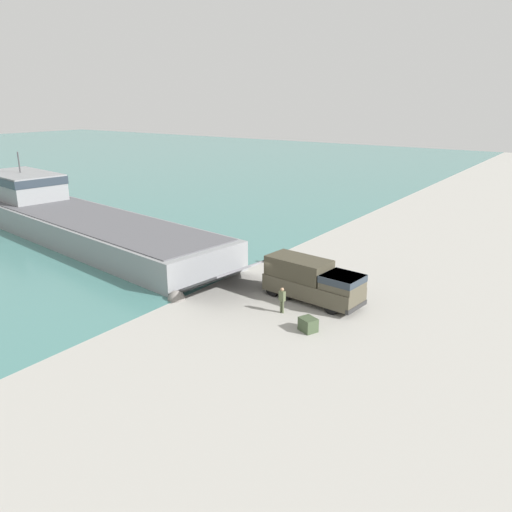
{
  "coord_description": "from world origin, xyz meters",
  "views": [
    {
      "loc": [
        -28.08,
        -19.82,
        13.68
      ],
      "look_at": [
        1.45,
        0.99,
        2.24
      ],
      "focal_mm": 35.0,
      "sensor_mm": 36.0,
      "label": 1
    }
  ],
  "objects_px": {
    "soldier_on_ramp": "(282,298)",
    "landing_craft": "(68,216)",
    "military_truck": "(313,281)",
    "cargo_crate": "(308,324)",
    "mooring_bollard": "(268,258)"
  },
  "relations": [
    {
      "from": "military_truck",
      "to": "cargo_crate",
      "type": "distance_m",
      "value": 4.96
    },
    {
      "from": "soldier_on_ramp",
      "to": "cargo_crate",
      "type": "distance_m",
      "value": 3.17
    },
    {
      "from": "landing_craft",
      "to": "cargo_crate",
      "type": "height_order",
      "value": "landing_craft"
    },
    {
      "from": "soldier_on_ramp",
      "to": "cargo_crate",
      "type": "relative_size",
      "value": 1.74
    },
    {
      "from": "landing_craft",
      "to": "mooring_bollard",
      "type": "bearing_deg",
      "value": -73.03
    },
    {
      "from": "military_truck",
      "to": "mooring_bollard",
      "type": "bearing_deg",
      "value": 148.99
    },
    {
      "from": "landing_craft",
      "to": "cargo_crate",
      "type": "relative_size",
      "value": 42.34
    },
    {
      "from": "soldier_on_ramp",
      "to": "mooring_bollard",
      "type": "bearing_deg",
      "value": -128.92
    },
    {
      "from": "soldier_on_ramp",
      "to": "military_truck",
      "type": "bearing_deg",
      "value": 179.87
    },
    {
      "from": "cargo_crate",
      "to": "mooring_bollard",
      "type": "bearing_deg",
      "value": 44.32
    },
    {
      "from": "military_truck",
      "to": "landing_craft",
      "type": "bearing_deg",
      "value": -177.62
    },
    {
      "from": "cargo_crate",
      "to": "soldier_on_ramp",
      "type": "bearing_deg",
      "value": 63.43
    },
    {
      "from": "soldier_on_ramp",
      "to": "landing_craft",
      "type": "bearing_deg",
      "value": -86.22
    },
    {
      "from": "soldier_on_ramp",
      "to": "cargo_crate",
      "type": "bearing_deg",
      "value": 75.67
    },
    {
      "from": "military_truck",
      "to": "soldier_on_ramp",
      "type": "xyz_separation_m",
      "value": [
        -2.95,
        0.65,
        -0.49
      ]
    }
  ]
}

